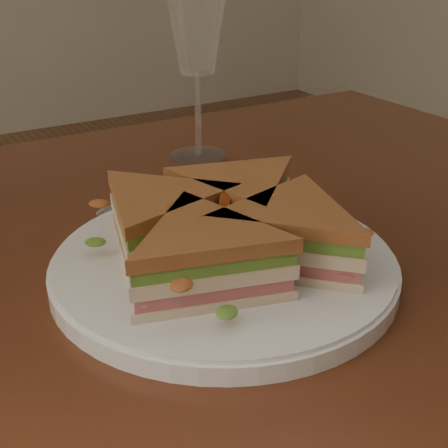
# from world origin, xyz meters

# --- Properties ---
(table) EXTENTS (1.20, 0.80, 0.75)m
(table) POSITION_xyz_m (0.00, 0.00, 0.65)
(table) COLOR #39180D
(table) RESTS_ON ground
(plate) EXTENTS (0.31, 0.31, 0.02)m
(plate) POSITION_xyz_m (0.02, -0.08, 0.76)
(plate) COLOR white
(plate) RESTS_ON table
(sandwich_wedges) EXTENTS (0.30, 0.30, 0.06)m
(sandwich_wedges) POSITION_xyz_m (0.02, -0.08, 0.79)
(sandwich_wedges) COLOR beige
(sandwich_wedges) RESTS_ON plate
(crisps_mound) EXTENTS (0.09, 0.09, 0.05)m
(crisps_mound) POSITION_xyz_m (0.02, -0.08, 0.79)
(crisps_mound) COLOR #B54B17
(crisps_mound) RESTS_ON plate
(spoon) EXTENTS (0.18, 0.07, 0.01)m
(spoon) POSITION_xyz_m (0.01, 0.10, 0.75)
(spoon) COLOR silver
(spoon) RESTS_ON table
(knife) EXTENTS (0.21, 0.05, 0.00)m
(knife) POSITION_xyz_m (0.09, 0.08, 0.75)
(knife) COLOR silver
(knife) RESTS_ON table
(wine_glass) EXTENTS (0.08, 0.08, 0.23)m
(wine_glass) POSITION_xyz_m (0.16, 0.21, 0.92)
(wine_glass) COLOR white
(wine_glass) RESTS_ON table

